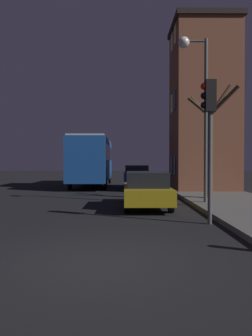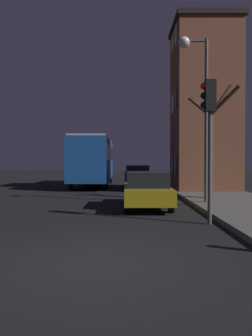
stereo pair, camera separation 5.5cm
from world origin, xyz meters
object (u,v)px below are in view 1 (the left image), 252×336
(bus, at_px, (92,158))
(car_mid_lane, at_px, (136,176))
(bare_tree, at_px, (210,142))
(car_near_lane, at_px, (146,189))
(traffic_light, at_px, (209,121))
(streetlamp, at_px, (197,87))

(bus, bearing_deg, car_mid_lane, -26.37)
(bare_tree, xyz_separation_m, car_near_lane, (-3.02, -1.93, -1.97))
(traffic_light, bearing_deg, car_mid_lane, 96.83)
(bus, bearing_deg, car_near_lane, -74.17)
(streetlamp, relative_size, car_mid_lane, 1.51)
(car_near_lane, distance_m, car_mid_lane, 9.80)
(traffic_light, xyz_separation_m, bus, (-4.79, 14.90, -0.89))
(car_near_lane, bearing_deg, bus, 105.83)
(streetlamp, xyz_separation_m, car_near_lane, (-2.05, -0.33, -4.10))
(car_near_lane, bearing_deg, traffic_light, -66.10)
(bare_tree, relative_size, bus, 0.52)
(streetlamp, height_order, bare_tree, streetlamp)
(traffic_light, height_order, bus, traffic_light)
(car_mid_lane, bearing_deg, bus, 153.63)
(bus, distance_m, car_near_lane, 11.91)
(streetlamp, relative_size, traffic_light, 1.61)
(streetlamp, height_order, car_near_lane, streetlamp)
(streetlamp, distance_m, traffic_light, 4.30)
(traffic_light, distance_m, bus, 15.68)
(streetlamp, height_order, bus, streetlamp)
(traffic_light, xyz_separation_m, car_near_lane, (-1.56, 3.52, -2.25))
(bare_tree, xyz_separation_m, bus, (-6.25, 9.45, -0.61))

